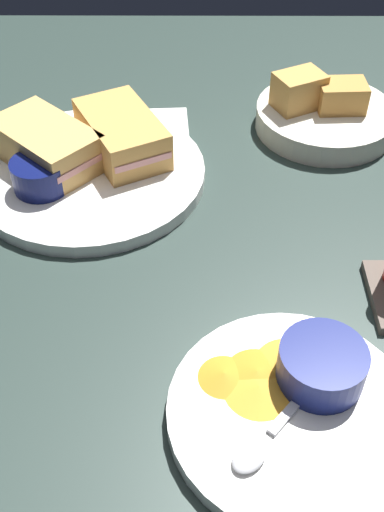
{
  "coord_description": "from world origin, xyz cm",
  "views": [
    {
      "loc": [
        52.77,
        0.94,
        45.76
      ],
      "look_at": [
        8.56,
        0.76,
        3.0
      ],
      "focal_mm": 43.92,
      "sensor_mm": 36.0,
      "label": 1
    }
  ],
  "objects_px": {
    "sandwich_half_far": "(46,145)",
    "plate_chips_companion": "(291,414)",
    "spoon_by_gravy_ramekin": "(260,445)",
    "plate_sandwich_main": "(91,174)",
    "spoon_by_dark_ramekin": "(78,165)",
    "sandwich_half_near": "(122,134)",
    "ramekin_dark_sauce": "(40,174)",
    "ramekin_light_gravy": "(322,364)",
    "bread_basket_rear": "(324,114)"
  },
  "relations": [
    {
      "from": "plate_sandwich_main",
      "to": "ramekin_dark_sauce",
      "type": "bearing_deg",
      "value": -53.97
    },
    {
      "from": "sandwich_half_near",
      "to": "sandwich_half_far",
      "type": "height_order",
      "value": "same"
    },
    {
      "from": "ramekin_dark_sauce",
      "to": "ramekin_light_gravy",
      "type": "distance_m",
      "value": 0.38
    },
    {
      "from": "sandwich_half_near",
      "to": "ramekin_light_gravy",
      "type": "relative_size",
      "value": 2.04
    },
    {
      "from": "spoon_by_gravy_ramekin",
      "to": "sandwich_half_near",
      "type": "bearing_deg",
      "value": -160.89
    },
    {
      "from": "spoon_by_gravy_ramekin",
      "to": "plate_sandwich_main",
      "type": "bearing_deg",
      "value": -154.2
    },
    {
      "from": "plate_chips_companion",
      "to": "spoon_by_gravy_ramekin",
      "type": "distance_m",
      "value": 0.05
    },
    {
      "from": "ramekin_light_gravy",
      "to": "spoon_by_gravy_ramekin",
      "type": "xyz_separation_m",
      "value": [
        0.07,
        -0.06,
        -0.02
      ]
    },
    {
      "from": "plate_sandwich_main",
      "to": "bread_basket_rear",
      "type": "bearing_deg",
      "value": 111.28
    },
    {
      "from": "sandwich_half_far",
      "to": "spoon_by_dark_ramekin",
      "type": "relative_size",
      "value": 1.8
    },
    {
      "from": "sandwich_half_near",
      "to": "sandwich_half_far",
      "type": "distance_m",
      "value": 0.09
    },
    {
      "from": "ramekin_dark_sauce",
      "to": "ramekin_light_gravy",
      "type": "relative_size",
      "value": 0.86
    },
    {
      "from": "sandwich_half_far",
      "to": "plate_chips_companion",
      "type": "distance_m",
      "value": 0.43
    },
    {
      "from": "ramekin_light_gravy",
      "to": "plate_chips_companion",
      "type": "bearing_deg",
      "value": -39.81
    },
    {
      "from": "plate_chips_companion",
      "to": "sandwich_half_far",
      "type": "bearing_deg",
      "value": -143.25
    },
    {
      "from": "sandwich_half_near",
      "to": "bread_basket_rear",
      "type": "bearing_deg",
      "value": 106.81
    },
    {
      "from": "ramekin_light_gravy",
      "to": "bread_basket_rear",
      "type": "xyz_separation_m",
      "value": [
        -0.41,
        0.06,
        -0.01
      ]
    },
    {
      "from": "ramekin_light_gravy",
      "to": "spoon_by_gravy_ramekin",
      "type": "relative_size",
      "value": 0.87
    },
    {
      "from": "plate_sandwich_main",
      "to": "ramekin_light_gravy",
      "type": "relative_size",
      "value": 3.72
    },
    {
      "from": "sandwich_half_near",
      "to": "sandwich_half_far",
      "type": "relative_size",
      "value": 1.02
    },
    {
      "from": "sandwich_half_far",
      "to": "ramekin_dark_sauce",
      "type": "relative_size",
      "value": 2.31
    },
    {
      "from": "sandwich_half_far",
      "to": "bread_basket_rear",
      "type": "bearing_deg",
      "value": 106.36
    },
    {
      "from": "ramekin_dark_sauce",
      "to": "bread_basket_rear",
      "type": "distance_m",
      "value": 0.38
    },
    {
      "from": "ramekin_light_gravy",
      "to": "sandwich_half_far",
      "type": "bearing_deg",
      "value": -137.89
    },
    {
      "from": "sandwich_half_far",
      "to": "plate_chips_companion",
      "type": "relative_size",
      "value": 0.72
    },
    {
      "from": "plate_sandwich_main",
      "to": "sandwich_half_near",
      "type": "relative_size",
      "value": 1.82
    },
    {
      "from": "plate_sandwich_main",
      "to": "sandwich_half_near",
      "type": "distance_m",
      "value": 0.06
    },
    {
      "from": "sandwich_half_near",
      "to": "spoon_by_gravy_ramekin",
      "type": "relative_size",
      "value": 1.78
    },
    {
      "from": "sandwich_half_near",
      "to": "ramekin_dark_sauce",
      "type": "distance_m",
      "value": 0.11
    },
    {
      "from": "ramekin_dark_sauce",
      "to": "plate_chips_companion",
      "type": "height_order",
      "value": "ramekin_dark_sauce"
    },
    {
      "from": "spoon_by_dark_ramekin",
      "to": "sandwich_half_near",
      "type": "bearing_deg",
      "value": 124.73
    },
    {
      "from": "plate_chips_companion",
      "to": "bread_basket_rear",
      "type": "xyz_separation_m",
      "value": [
        -0.44,
        0.09,
        0.01
      ]
    },
    {
      "from": "sandwich_half_near",
      "to": "ramekin_light_gravy",
      "type": "bearing_deg",
      "value": 30.09
    },
    {
      "from": "sandwich_half_far",
      "to": "bread_basket_rear",
      "type": "height_order",
      "value": "bread_basket_rear"
    },
    {
      "from": "sandwich_half_far",
      "to": "bread_basket_rear",
      "type": "distance_m",
      "value": 0.36
    },
    {
      "from": "plate_sandwich_main",
      "to": "ramekin_light_gravy",
      "type": "xyz_separation_m",
      "value": [
        0.3,
        0.23,
        0.03
      ]
    },
    {
      "from": "spoon_by_dark_ramekin",
      "to": "spoon_by_gravy_ramekin",
      "type": "xyz_separation_m",
      "value": [
        0.36,
        0.19,
        0.0
      ]
    },
    {
      "from": "plate_sandwich_main",
      "to": "spoon_by_dark_ramekin",
      "type": "distance_m",
      "value": 0.02
    },
    {
      "from": "plate_chips_companion",
      "to": "ramekin_light_gravy",
      "type": "bearing_deg",
      "value": 140.19
    },
    {
      "from": "plate_sandwich_main",
      "to": "spoon_by_dark_ramekin",
      "type": "xyz_separation_m",
      "value": [
        -0.0,
        -0.01,
        0.01
      ]
    },
    {
      "from": "plate_sandwich_main",
      "to": "sandwich_half_far",
      "type": "height_order",
      "value": "sandwich_half_far"
    },
    {
      "from": "spoon_by_gravy_ramekin",
      "to": "ramekin_light_gravy",
      "type": "bearing_deg",
      "value": 139.7
    },
    {
      "from": "sandwich_half_near",
      "to": "spoon_by_gravy_ramekin",
      "type": "distance_m",
      "value": 0.42
    },
    {
      "from": "ramekin_dark_sauce",
      "to": "ramekin_light_gravy",
      "type": "height_order",
      "value": "same"
    },
    {
      "from": "ramekin_dark_sauce",
      "to": "plate_chips_companion",
      "type": "bearing_deg",
      "value": 41.11
    },
    {
      "from": "bread_basket_rear",
      "to": "ramekin_dark_sauce",
      "type": "bearing_deg",
      "value": -66.32
    },
    {
      "from": "ramekin_dark_sauce",
      "to": "bread_basket_rear",
      "type": "bearing_deg",
      "value": 113.68
    },
    {
      "from": "ramekin_dark_sauce",
      "to": "spoon_by_dark_ramekin",
      "type": "relative_size",
      "value": 0.78
    },
    {
      "from": "sandwich_half_far",
      "to": "spoon_by_gravy_ramekin",
      "type": "relative_size",
      "value": 1.74
    },
    {
      "from": "sandwich_half_near",
      "to": "plate_sandwich_main",
      "type": "bearing_deg",
      "value": -44.97
    }
  ]
}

